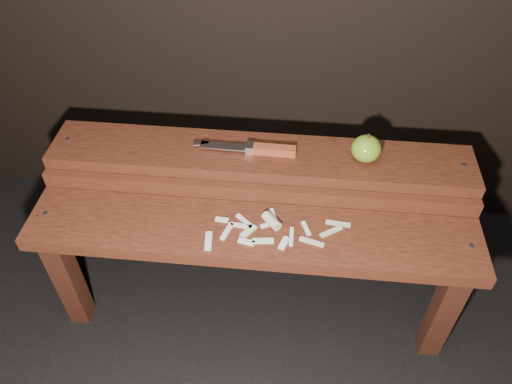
# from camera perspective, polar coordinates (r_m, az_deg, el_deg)

# --- Properties ---
(ground) EXTENTS (60.00, 60.00, 0.00)m
(ground) POSITION_cam_1_polar(r_m,az_deg,el_deg) (1.67, -0.21, -12.50)
(ground) COLOR black
(bench_front_tier) EXTENTS (1.20, 0.20, 0.42)m
(bench_front_tier) POSITION_cam_1_polar(r_m,az_deg,el_deg) (1.35, -0.52, -6.52)
(bench_front_tier) COLOR #38180E
(bench_front_tier) RESTS_ON ground
(bench_rear_tier) EXTENTS (1.20, 0.21, 0.50)m
(bench_rear_tier) POSITION_cam_1_polar(r_m,az_deg,el_deg) (1.46, 0.42, 1.89)
(bench_rear_tier) COLOR #38180E
(bench_rear_tier) RESTS_ON ground
(apple) EXTENTS (0.08, 0.08, 0.09)m
(apple) POSITION_cam_1_polar(r_m,az_deg,el_deg) (1.39, 12.48, 4.86)
(apple) COLOR olive
(apple) RESTS_ON bench_rear_tier
(knife) EXTENTS (0.29, 0.04, 0.03)m
(knife) POSITION_cam_1_polar(r_m,az_deg,el_deg) (1.40, 0.60, 4.93)
(knife) COLOR #953D20
(knife) RESTS_ON bench_rear_tier
(apple_scraps) EXTENTS (0.38, 0.16, 0.03)m
(apple_scraps) POSITION_cam_1_polar(r_m,az_deg,el_deg) (1.30, 1.36, -4.11)
(apple_scraps) COLOR beige
(apple_scraps) RESTS_ON bench_front_tier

